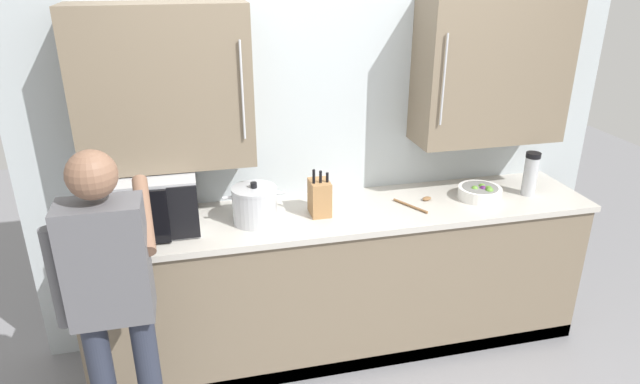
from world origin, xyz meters
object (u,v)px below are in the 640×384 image
stock_pot (255,205)px  wooden_spoon (418,202)px  knife_block (320,197)px  person_figure (112,294)px  fruit_bowl (480,192)px  microwave_oven (143,201)px  thermos_flask (531,174)px

stock_pot → wooden_spoon: bearing=1.1°
knife_block → person_figure: (-1.07, -0.63, -0.08)m
fruit_bowl → person_figure: size_ratio=0.16×
microwave_oven → person_figure: person_figure is taller
microwave_oven → thermos_flask: microwave_oven is taller
fruit_bowl → person_figure: bearing=-163.2°
microwave_oven → person_figure: size_ratio=0.32×
stock_pot → person_figure: size_ratio=0.21×
wooden_spoon → person_figure: size_ratio=0.15×
microwave_oven → thermos_flask: size_ratio=1.93×
knife_block → thermos_flask: size_ratio=1.03×
wooden_spoon → knife_block: 0.61m
fruit_bowl → stock_pot: stock_pot is taller
thermos_flask → person_figure: (-2.39, -0.61, -0.11)m
wooden_spoon → person_figure: person_figure is taller
person_figure → stock_pot: bearing=41.4°
person_figure → thermos_flask: bearing=14.3°
wooden_spoon → knife_block: size_ratio=0.86×
person_figure → knife_block: bearing=30.7°
knife_block → stock_pot: knife_block is taller
wooden_spoon → stock_pot: (-0.98, -0.02, 0.09)m
microwave_oven → person_figure: (-0.11, -0.68, -0.13)m
wooden_spoon → person_figure: 1.79m
knife_block → stock_pot: bearing=-176.8°
knife_block → person_figure: person_figure is taller
fruit_bowl → microwave_oven: bearing=178.3°
wooden_spoon → thermos_flask: (0.71, -0.03, 0.13)m
knife_block → person_figure: bearing=-149.3°
thermos_flask → stock_pot: thermos_flask is taller
fruit_bowl → knife_block: knife_block is taller
fruit_bowl → knife_block: bearing=179.4°
knife_block → stock_pot: 0.37m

